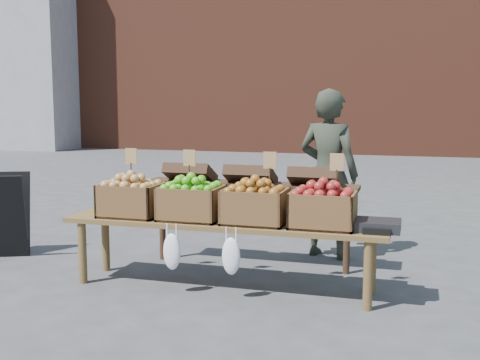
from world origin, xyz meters
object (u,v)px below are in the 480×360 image
(display_bench, at_px, (223,255))
(weighing_scale, at_px, (378,225))
(back_table, at_px, (251,212))
(crate_russet_pears, at_px, (191,203))
(crate_green_apples, at_px, (323,210))
(vendor, at_px, (329,174))
(crate_golden_apples, at_px, (132,200))
(crate_red_apples, at_px, (255,206))

(display_bench, relative_size, weighing_scale, 7.94)
(back_table, bearing_deg, crate_russet_pears, -113.52)
(crate_green_apples, xyz_separation_m, weighing_scale, (0.43, 0.00, -0.10))
(display_bench, bearing_deg, weighing_scale, 0.00)
(vendor, xyz_separation_m, crate_golden_apples, (-1.51, -1.28, -0.13))
(back_table, xyz_separation_m, crate_golden_apples, (-0.86, -0.72, 0.19))
(crate_red_apples, bearing_deg, display_bench, 180.00)
(vendor, bearing_deg, crate_green_apples, 112.22)
(display_bench, relative_size, crate_golden_apples, 5.40)
(crate_russet_pears, distance_m, crate_green_apples, 1.10)
(crate_green_apples, bearing_deg, crate_russet_pears, 180.00)
(back_table, relative_size, weighing_scale, 6.18)
(crate_golden_apples, bearing_deg, display_bench, 0.00)
(back_table, relative_size, crate_red_apples, 4.20)
(crate_russet_pears, height_order, crate_green_apples, same)
(weighing_scale, bearing_deg, crate_russet_pears, -180.00)
(display_bench, distance_m, weighing_scale, 1.29)
(crate_russet_pears, height_order, crate_red_apples, same)
(display_bench, distance_m, crate_russet_pears, 0.51)
(crate_golden_apples, relative_size, crate_russet_pears, 1.00)
(crate_golden_apples, bearing_deg, vendor, 40.43)
(vendor, xyz_separation_m, back_table, (-0.64, -0.56, -0.32))
(weighing_scale, bearing_deg, crate_golden_apples, -180.00)
(vendor, xyz_separation_m, crate_green_apples, (0.14, -1.28, -0.13))
(display_bench, bearing_deg, crate_green_apples, 0.00)
(crate_golden_apples, xyz_separation_m, crate_red_apples, (1.10, 0.00, 0.00))
(back_table, height_order, weighing_scale, back_table)
(crate_russet_pears, relative_size, crate_red_apples, 1.00)
(display_bench, height_order, weighing_scale, weighing_scale)
(crate_red_apples, bearing_deg, weighing_scale, 0.00)
(crate_green_apples, bearing_deg, crate_golden_apples, 180.00)
(vendor, distance_m, crate_russet_pears, 1.61)
(crate_russet_pears, bearing_deg, back_table, 66.48)
(vendor, bearing_deg, crate_golden_apples, 56.34)
(back_table, height_order, display_bench, back_table)
(crate_red_apples, height_order, crate_green_apples, same)
(back_table, distance_m, display_bench, 0.76)
(crate_russet_pears, distance_m, crate_red_apples, 0.55)
(back_table, height_order, crate_golden_apples, back_table)
(display_bench, xyz_separation_m, crate_russet_pears, (-0.27, 0.00, 0.42))
(back_table, bearing_deg, crate_green_apples, -42.47)
(crate_golden_apples, height_order, crate_green_apples, same)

